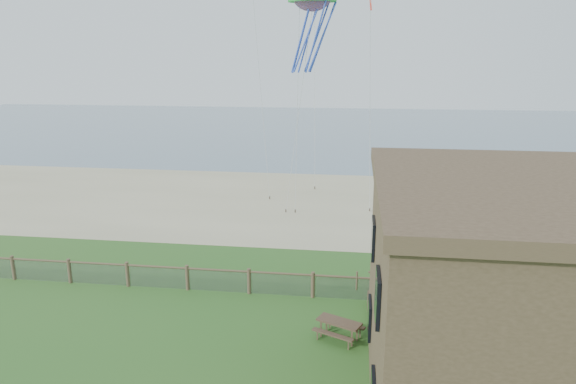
% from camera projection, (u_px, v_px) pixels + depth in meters
% --- Properties ---
extents(ground, '(160.00, 160.00, 0.00)m').
position_uv_depth(ground, '(215.00, 367.00, 18.43)').
color(ground, '#2B6021').
rests_on(ground, ground).
extents(sand_beach, '(72.00, 20.00, 0.02)m').
position_uv_depth(sand_beach, '(292.00, 202.00, 39.53)').
color(sand_beach, tan).
rests_on(sand_beach, ground).
extents(ocean, '(160.00, 68.00, 0.02)m').
position_uv_depth(ocean, '(327.00, 128.00, 81.72)').
color(ocean, slate).
rests_on(ocean, ground).
extents(chainlink_fence, '(36.20, 0.20, 1.25)m').
position_uv_depth(chainlink_fence, '(249.00, 283.00, 24.04)').
color(chainlink_fence, '#503A2D').
rests_on(chainlink_fence, ground).
extents(motel_deck, '(15.00, 2.00, 0.50)m').
position_uv_depth(motel_deck, '(548.00, 317.00, 21.49)').
color(motel_deck, brown).
rests_on(motel_deck, ground).
extents(picnic_table, '(2.12, 1.90, 0.73)m').
position_uv_depth(picnic_table, '(339.00, 330.00, 20.21)').
color(picnic_table, brown).
rests_on(picnic_table, ground).
extents(octopus_kite, '(3.47, 2.99, 5.99)m').
position_uv_depth(octopus_kite, '(312.00, 23.00, 30.56)').
color(octopus_kite, red).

